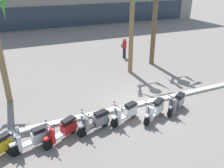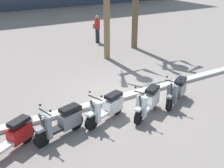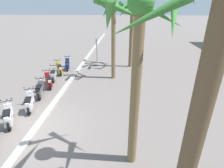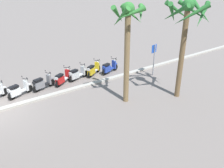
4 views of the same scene
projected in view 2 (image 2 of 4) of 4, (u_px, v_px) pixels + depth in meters
The scene contains 8 objects.
ground_plane at pixel (130, 95), 10.79m from camera, with size 200.00×200.00×0.00m, color slate.
curb_strip at pixel (131, 94), 10.69m from camera, with size 60.00×0.36×0.12m, color #ADA89E.
scooter_red_mid_rear at pixel (11, 138), 7.37m from camera, with size 1.66×1.03×1.17m.
scooter_grey_mid_centre at pixel (63, 122), 8.08m from camera, with size 1.68×0.74×1.17m.
scooter_white_second_in_line at pixel (108, 107), 8.91m from camera, with size 1.69×0.82×1.17m.
scooter_white_tail_end at pixel (149, 101), 9.26m from camera, with size 1.57×0.96×1.17m.
scooter_grey_mid_front at pixel (177, 91), 10.09m from camera, with size 1.61×0.97×1.17m.
pedestrian_strolling_near_curb at pixel (97, 28), 17.48m from camera, with size 0.45×0.34×1.73m.
Camera 2 is at (-5.53, -8.01, 4.72)m, focal length 44.52 mm.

